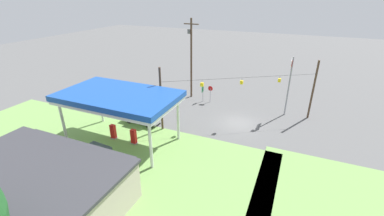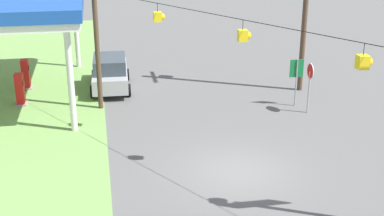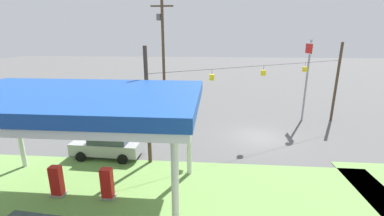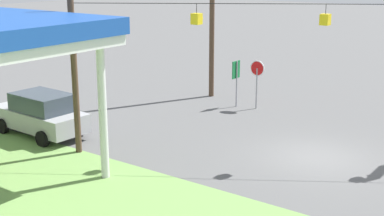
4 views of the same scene
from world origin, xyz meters
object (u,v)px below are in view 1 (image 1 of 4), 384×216
at_px(car_at_pumps_rear, 99,158).
at_px(utility_pole_main, 191,55).
at_px(stop_sign_roadside, 210,90).
at_px(stop_sign_overhead, 290,76).
at_px(gas_station_store, 40,186).
at_px(fuel_pump_far, 113,132).
at_px(fuel_pump_near, 134,137).
at_px(route_sign, 203,91).
at_px(car_at_pumps_front, 143,115).
at_px(gas_station_canopy, 119,98).

relative_size(car_at_pumps_rear, utility_pole_main, 0.38).
height_order(stop_sign_roadside, stop_sign_overhead, stop_sign_overhead).
bearing_deg(gas_station_store, utility_pole_main, -93.06).
bearing_deg(gas_station_store, fuel_pump_far, -81.50).
height_order(fuel_pump_near, utility_pole_main, utility_pole_main).
bearing_deg(utility_pole_main, car_at_pumps_rear, 87.88).
height_order(route_sign, utility_pole_main, utility_pole_main).
distance_m(gas_station_store, car_at_pumps_front, 14.44).
bearing_deg(fuel_pump_far, gas_station_canopy, 179.93).
relative_size(fuel_pump_near, route_sign, 0.69).
relative_size(fuel_pump_far, stop_sign_roadside, 0.66).
xyz_separation_m(fuel_pump_near, route_sign, (-2.48, -13.63, 0.92)).
bearing_deg(route_sign, gas_station_store, 81.13).
xyz_separation_m(car_at_pumps_rear, stop_sign_overhead, (-14.48, -18.32, 4.27)).
xyz_separation_m(gas_station_store, utility_pole_main, (-1.32, -24.63, 4.63)).
bearing_deg(stop_sign_overhead, gas_station_canopy, 42.12).
height_order(car_at_pumps_front, route_sign, route_sign).
relative_size(gas_station_store, car_at_pumps_rear, 2.91).
height_order(stop_sign_overhead, utility_pole_main, utility_pole_main).
xyz_separation_m(stop_sign_roadside, route_sign, (1.07, 0.26, -0.10)).
xyz_separation_m(car_at_pumps_front, stop_sign_roadside, (-5.34, -9.34, 0.85)).
distance_m(gas_station_store, stop_sign_overhead, 28.23).
bearing_deg(route_sign, fuel_pump_near, 79.69).
xyz_separation_m(car_at_pumps_front, car_at_pumps_rear, (-1.21, 9.13, 0.02)).
bearing_deg(stop_sign_roadside, gas_station_store, -101.27).
relative_size(car_at_pumps_front, utility_pole_main, 0.41).
bearing_deg(stop_sign_overhead, stop_sign_roadside, -0.77).
bearing_deg(car_at_pumps_rear, route_sign, 85.09).
distance_m(gas_station_store, fuel_pump_near, 9.96).
distance_m(fuel_pump_near, car_at_pumps_rear, 4.60).
distance_m(stop_sign_roadside, stop_sign_overhead, 10.90).
distance_m(gas_station_canopy, stop_sign_roadside, 15.08).
relative_size(gas_station_canopy, gas_station_store, 0.93).
relative_size(gas_station_store, route_sign, 5.32).
xyz_separation_m(gas_station_canopy, stop_sign_roadside, (-4.88, -13.90, -3.21)).
height_order(stop_sign_roadside, utility_pole_main, utility_pole_main).
xyz_separation_m(stop_sign_overhead, utility_pole_main, (13.76, -1.03, 1.13)).
relative_size(gas_station_canopy, car_at_pumps_rear, 2.70).
height_order(stop_sign_roadside, route_sign, stop_sign_roadside).
height_order(car_at_pumps_rear, stop_sign_overhead, stop_sign_overhead).
bearing_deg(car_at_pumps_rear, gas_station_canopy, 103.91).
bearing_deg(stop_sign_overhead, fuel_pump_near, 44.73).
distance_m(fuel_pump_far, stop_sign_roadside, 15.26).
height_order(fuel_pump_far, utility_pole_main, utility_pole_main).
bearing_deg(fuel_pump_far, utility_pole_main, -100.67).
relative_size(car_at_pumps_front, route_sign, 1.94).
distance_m(fuel_pump_far, route_sign, 14.60).
height_order(stop_sign_overhead, route_sign, stop_sign_overhead).
distance_m(car_at_pumps_rear, stop_sign_roadside, 18.94).
bearing_deg(utility_pole_main, fuel_pump_near, 89.49).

